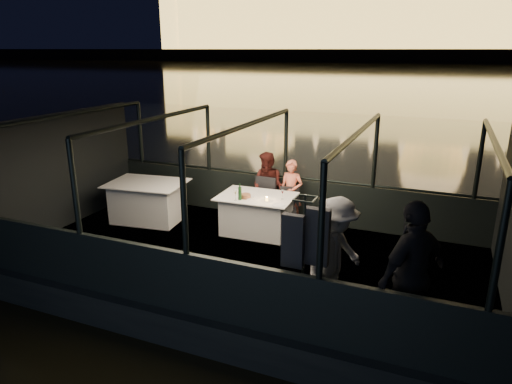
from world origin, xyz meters
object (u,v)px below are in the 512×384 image
at_px(chair_port_left, 262,204).
at_px(chair_port_right, 287,207).
at_px(passenger_dark, 411,280).
at_px(coat_stand, 303,262).
at_px(person_woman_coral, 291,189).
at_px(wine_bottle, 240,192).
at_px(passenger_stripe, 335,254).
at_px(dining_table_aft, 148,203).
at_px(dining_table_central, 257,214).
at_px(person_man_maroon, 268,186).

distance_m(chair_port_left, chair_port_right, 0.53).
bearing_deg(passenger_dark, chair_port_right, -104.54).
height_order(chair_port_left, coat_stand, coat_stand).
xyz_separation_m(coat_stand, person_woman_coral, (-1.28, 3.38, -0.15)).
distance_m(coat_stand, passenger_dark, 1.31).
bearing_deg(passenger_dark, wine_bottle, -89.50).
xyz_separation_m(chair_port_right, passenger_stripe, (1.57, -2.64, 0.40)).
height_order(dining_table_aft, chair_port_right, chair_port_right).
bearing_deg(coat_stand, passenger_stripe, 57.80).
height_order(passenger_dark, wine_bottle, passenger_dark).
bearing_deg(chair_port_left, passenger_stripe, -48.16).
xyz_separation_m(chair_port_right, passenger_dark, (2.58, -2.99, 0.40)).
bearing_deg(wine_bottle, coat_stand, -50.11).
bearing_deg(dining_table_aft, coat_stand, -30.55).
bearing_deg(chair_port_left, dining_table_central, -78.71).
height_order(dining_table_central, chair_port_left, chair_port_left).
height_order(coat_stand, wine_bottle, coat_stand).
height_order(dining_table_central, wine_bottle, wine_bottle).
bearing_deg(chair_port_left, passenger_dark, -40.67).
bearing_deg(dining_table_aft, person_woman_coral, 18.44).
xyz_separation_m(dining_table_aft, coat_stand, (4.12, -2.43, 0.51)).
height_order(coat_stand, person_woman_coral, coat_stand).
distance_m(chair_port_left, person_woman_coral, 0.66).
bearing_deg(chair_port_right, person_man_maroon, 132.58).
bearing_deg(coat_stand, chair_port_left, 120.14).
xyz_separation_m(dining_table_aft, passenger_dark, (5.43, -2.32, 0.47)).
bearing_deg(coat_stand, passenger_dark, 5.13).
bearing_deg(passenger_stripe, passenger_dark, -86.64).
distance_m(dining_table_aft, chair_port_right, 2.93).
relative_size(dining_table_central, coat_stand, 0.81).
height_order(chair_port_right, person_woman_coral, person_woman_coral).
distance_m(chair_port_left, passenger_stripe, 3.40).
height_order(dining_table_aft, wine_bottle, wine_bottle).
xyz_separation_m(chair_port_left, passenger_stripe, (2.10, -2.64, 0.40)).
xyz_separation_m(dining_table_central, chair_port_left, (-0.06, 0.45, 0.06)).
xyz_separation_m(dining_table_central, passenger_stripe, (2.04, -2.19, 0.47)).
relative_size(coat_stand, person_woman_coral, 1.32).
relative_size(chair_port_left, person_man_maroon, 0.65).
xyz_separation_m(coat_stand, passenger_stripe, (0.30, 0.47, -0.05)).
height_order(person_woman_coral, person_man_maroon, person_man_maroon).
height_order(chair_port_left, wine_bottle, wine_bottle).
bearing_deg(passenger_dark, chair_port_left, -99.20).
height_order(chair_port_right, wine_bottle, wine_bottle).
height_order(person_man_maroon, wine_bottle, person_man_maroon).
bearing_deg(person_man_maroon, person_woman_coral, 14.33).
bearing_deg(wine_bottle, passenger_stripe, -39.52).
bearing_deg(passenger_stripe, coat_stand, 170.72).
bearing_deg(passenger_dark, person_man_maroon, -101.85).
relative_size(dining_table_central, chair_port_right, 1.76).
bearing_deg(person_woman_coral, dining_table_aft, -157.42).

